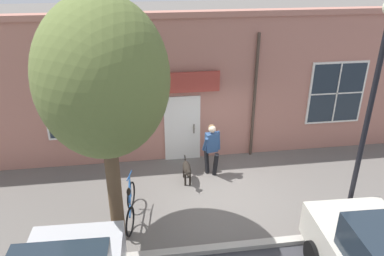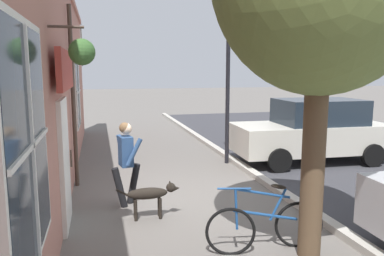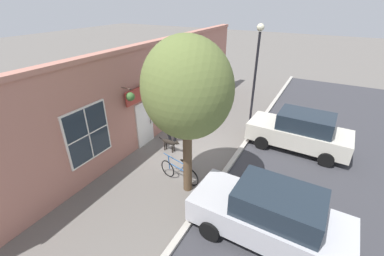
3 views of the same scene
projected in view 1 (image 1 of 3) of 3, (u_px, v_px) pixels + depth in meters
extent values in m
plane|color=#66605B|center=(221.00, 196.00, 10.08)|extent=(90.00, 90.00, 0.00)
cube|color=#B2ADA3|center=(240.00, 246.00, 8.26)|extent=(0.20, 28.00, 0.12)
cube|color=#B27566|center=(207.00, 91.00, 11.27)|extent=(0.30, 18.00, 4.34)
cube|color=#B27566|center=(208.00, 14.00, 10.31)|extent=(0.42, 18.00, 0.16)
cube|color=white|center=(182.00, 128.00, 11.49)|extent=(0.10, 1.10, 2.10)
cube|color=#232D38|center=(182.00, 130.00, 11.48)|extent=(0.03, 0.90, 1.90)
cylinder|color=#47382D|center=(194.00, 129.00, 11.45)|extent=(0.03, 0.03, 0.30)
cube|color=#AD3D33|center=(182.00, 83.00, 10.76)|extent=(0.08, 2.20, 0.60)
cylinder|color=#47382D|center=(254.00, 98.00, 11.34)|extent=(0.09, 0.09, 3.90)
cylinder|color=#47382D|center=(141.00, 67.00, 10.28)|extent=(0.44, 0.04, 0.04)
cylinder|color=#47382D|center=(142.00, 75.00, 10.19)|extent=(0.01, 0.01, 0.34)
cone|color=#2D2823|center=(142.00, 83.00, 10.29)|extent=(0.32, 0.32, 0.18)
sphere|color=#3D6B33|center=(142.00, 80.00, 10.25)|extent=(0.34, 0.34, 0.34)
cube|color=white|center=(76.00, 106.00, 10.71)|extent=(0.08, 1.82, 2.02)
cube|color=#232D38|center=(76.00, 107.00, 10.68)|extent=(0.03, 1.70, 1.90)
cube|color=white|center=(76.00, 107.00, 10.67)|extent=(0.04, 0.04, 1.90)
cube|color=white|center=(76.00, 107.00, 10.67)|extent=(0.04, 1.70, 0.04)
cube|color=white|center=(336.00, 93.00, 11.74)|extent=(0.08, 1.82, 2.02)
cube|color=#232D38|center=(337.00, 93.00, 11.71)|extent=(0.03, 1.70, 1.90)
cube|color=white|center=(337.00, 93.00, 11.69)|extent=(0.04, 0.04, 1.90)
cube|color=white|center=(337.00, 93.00, 11.69)|extent=(0.04, 1.70, 0.04)
cylinder|color=black|center=(215.00, 164.00, 10.82)|extent=(0.30, 0.18, 0.78)
cylinder|color=black|center=(207.00, 160.00, 11.04)|extent=(0.30, 0.18, 0.78)
cube|color=#2D4C7A|center=(212.00, 142.00, 10.65)|extent=(0.27, 0.37, 0.56)
sphere|color=beige|center=(212.00, 129.00, 10.45)|extent=(0.21, 0.21, 0.21)
sphere|color=brown|center=(212.00, 128.00, 10.47)|extent=(0.20, 0.20, 0.20)
cylinder|color=#2D4C7A|center=(219.00, 140.00, 10.74)|extent=(0.17, 0.11, 0.57)
cylinder|color=#2D4C7A|center=(205.00, 144.00, 10.49)|extent=(0.34, 0.14, 0.52)
ellipsoid|color=black|center=(187.00, 168.00, 10.54)|extent=(0.70, 0.23, 0.20)
cylinder|color=black|center=(190.00, 180.00, 10.47)|extent=(0.06, 0.06, 0.36)
cylinder|color=black|center=(185.00, 180.00, 10.45)|extent=(0.06, 0.06, 0.36)
cylinder|color=black|center=(188.00, 172.00, 10.85)|extent=(0.06, 0.06, 0.36)
cylinder|color=black|center=(184.00, 172.00, 10.83)|extent=(0.06, 0.06, 0.36)
sphere|color=black|center=(188.00, 173.00, 10.14)|extent=(0.17, 0.17, 0.17)
cone|color=black|center=(189.00, 176.00, 10.04)|extent=(0.10, 0.09, 0.09)
cone|color=black|center=(190.00, 170.00, 10.12)|extent=(0.06, 0.06, 0.07)
cone|color=black|center=(187.00, 170.00, 10.11)|extent=(0.06, 0.06, 0.07)
cylinder|color=black|center=(185.00, 158.00, 10.90)|extent=(0.21, 0.04, 0.14)
cylinder|color=brown|center=(114.00, 184.00, 8.10)|extent=(0.31, 0.31, 2.79)
ellipsoid|color=olive|center=(103.00, 78.00, 7.09)|extent=(2.86, 2.57, 3.14)
sphere|color=olive|center=(88.00, 106.00, 7.15)|extent=(1.61, 1.61, 1.61)
torus|color=black|center=(131.00, 195.00, 9.53)|extent=(0.69, 0.21, 0.70)
torus|color=black|center=(130.00, 222.00, 8.60)|extent=(0.69, 0.21, 0.70)
cylinder|color=#1E4C8C|center=(130.00, 201.00, 8.98)|extent=(0.97, 0.06, 0.25)
cylinder|color=#1E4C8C|center=(129.00, 201.00, 8.76)|extent=(0.26, 0.04, 0.46)
cylinder|color=#1E4C8C|center=(129.00, 189.00, 8.89)|extent=(0.82, 0.05, 0.22)
cylinder|color=#1E4C8C|center=(130.00, 187.00, 9.33)|extent=(0.07, 0.04, 0.58)
cylinder|color=#1E4C8C|center=(129.00, 176.00, 9.23)|extent=(0.45, 0.14, 0.03)
ellipsoid|color=black|center=(129.00, 192.00, 8.65)|extent=(0.25, 0.10, 0.11)
cylinder|color=black|center=(313.00, 256.00, 7.65)|extent=(0.63, 0.20, 0.62)
cylinder|color=black|center=(363.00, 138.00, 7.77)|extent=(0.11, 0.11, 4.88)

